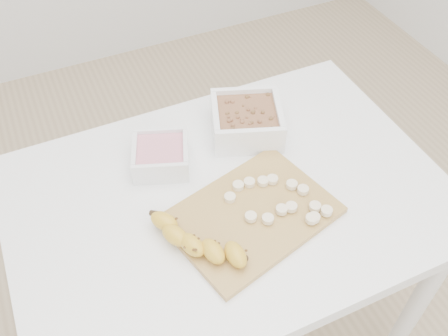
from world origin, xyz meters
name	(u,v)px	position (x,y,z in m)	size (l,w,h in m)	color
ground	(228,334)	(0.00, 0.00, 0.00)	(3.50, 3.50, 0.00)	#C6AD89
table	(229,219)	(0.00, 0.00, 0.65)	(1.00, 0.70, 0.75)	white
bowl_yogurt	(161,155)	(-0.11, 0.15, 0.78)	(0.17, 0.17, 0.06)	white
bowl_granola	(247,120)	(0.13, 0.17, 0.79)	(0.22, 0.22, 0.08)	white
cutting_board	(252,215)	(0.02, -0.08, 0.76)	(0.35, 0.25, 0.01)	#A88842
banana	(199,241)	(-0.12, -0.11, 0.78)	(0.06, 0.22, 0.04)	gold
banana_slices	(280,200)	(0.09, -0.08, 0.77)	(0.20, 0.18, 0.02)	beige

